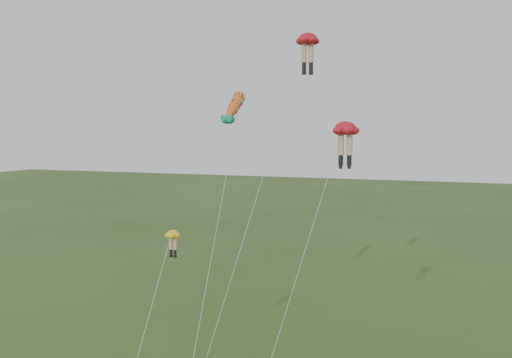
% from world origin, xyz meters
% --- Properties ---
extents(legs_kite_red_high, '(5.37, 9.75, 21.71)m').
position_xyz_m(legs_kite_red_high, '(3.48, 7.27, 20.84)').
color(legs_kite_red_high, red).
rests_on(legs_kite_red_high, ground).
extents(legs_kite_red_mid, '(4.91, 5.05, 15.83)m').
position_xyz_m(legs_kite_red_mid, '(7.09, 2.45, 15.05)').
color(legs_kite_red_mid, red).
rests_on(legs_kite_red_mid, ground).
extents(legs_kite_yellow, '(1.07, 5.80, 9.32)m').
position_xyz_m(legs_kite_yellow, '(-2.95, 0.44, 8.57)').
color(legs_kite_yellow, yellow).
rests_on(legs_kite_yellow, ground).
extents(fish_kite, '(1.40, 10.74, 18.26)m').
position_xyz_m(fish_kite, '(-1.27, 6.39, 16.93)').
color(fish_kite, orange).
rests_on(fish_kite, ground).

